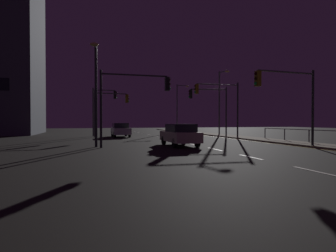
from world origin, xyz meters
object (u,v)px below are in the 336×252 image
at_px(traffic_light_overhead_east, 110,105).
at_px(traffic_light_far_right, 210,101).
at_px(traffic_light_mid_right, 219,98).
at_px(street_lamp_corner, 96,86).
at_px(car, 180,134).
at_px(street_lamp_median, 179,103).
at_px(traffic_light_far_center, 133,93).
at_px(street_lamp_mid_block, 221,97).
at_px(traffic_light_near_right, 103,103).
at_px(car_oncoming, 120,130).
at_px(traffic_light_near_left, 288,91).

xyz_separation_m(traffic_light_overhead_east, traffic_light_far_right, (10.38, -3.80, 0.31)).
bearing_deg(traffic_light_mid_right, street_lamp_corner, -152.88).
bearing_deg(car, street_lamp_median, 72.12).
height_order(traffic_light_far_center, street_lamp_mid_block, street_lamp_mid_block).
height_order(traffic_light_overhead_east, street_lamp_mid_block, street_lamp_mid_block).
height_order(traffic_light_mid_right, street_lamp_median, street_lamp_median).
relative_size(traffic_light_near_right, street_lamp_median, 0.72).
bearing_deg(car_oncoming, traffic_light_near_right, 131.75).
bearing_deg(traffic_light_far_right, traffic_light_mid_right, -91.12).
xyz_separation_m(traffic_light_mid_right, street_lamp_mid_block, (2.97, 5.66, 0.68)).
bearing_deg(street_lamp_median, traffic_light_far_center, -114.06).
bearing_deg(car, car_oncoming, 102.11).
xyz_separation_m(traffic_light_far_right, street_lamp_median, (2.23, 17.75, 0.98)).
relative_size(traffic_light_far_center, street_lamp_median, 0.65).
xyz_separation_m(traffic_light_near_right, traffic_light_near_left, (10.73, -18.78, -0.23)).
relative_size(street_lamp_mid_block, street_lamp_median, 0.98).
height_order(traffic_light_near_left, street_lamp_corner, street_lamp_corner).
bearing_deg(street_lamp_corner, traffic_light_mid_right, 27.12).
relative_size(traffic_light_near_right, traffic_light_far_center, 1.11).
height_order(car_oncoming, street_lamp_mid_block, street_lamp_mid_block).
xyz_separation_m(traffic_light_near_left, traffic_light_far_center, (-9.42, 3.66, -0.05)).
distance_m(traffic_light_near_right, street_lamp_corner, 14.70).
relative_size(car, street_lamp_mid_block, 0.56).
relative_size(car_oncoming, traffic_light_near_left, 0.88).
xyz_separation_m(traffic_light_near_left, traffic_light_far_right, (0.33, 12.74, 0.20)).
bearing_deg(car, traffic_light_far_center, -179.88).
distance_m(street_lamp_mid_block, street_lamp_corner, 19.26).
height_order(car_oncoming, traffic_light_mid_right, traffic_light_mid_right).
relative_size(car_oncoming, traffic_light_far_center, 0.86).
bearing_deg(traffic_light_far_right, car_oncoming, 156.60).
bearing_deg(car, street_lamp_mid_block, 52.91).
bearing_deg(street_lamp_median, car_oncoming, -129.78).
xyz_separation_m(street_lamp_median, street_lamp_corner, (-14.44, -26.36, -0.78)).
height_order(traffic_light_near_right, traffic_light_far_right, traffic_light_near_right).
distance_m(car, traffic_light_far_right, 11.54).
bearing_deg(street_lamp_mid_block, street_lamp_corner, -141.84).
bearing_deg(street_lamp_corner, car, -4.60).
bearing_deg(traffic_light_far_center, traffic_light_mid_right, 34.64).
xyz_separation_m(traffic_light_near_right, street_lamp_mid_block, (13.98, -2.76, 0.83)).
bearing_deg(traffic_light_near_left, car, 148.97).
bearing_deg(traffic_light_near_right, car_oncoming, -48.25).
xyz_separation_m(traffic_light_near_right, street_lamp_median, (13.29, 11.71, 0.95)).
bearing_deg(car, traffic_light_overhead_east, 107.08).
xyz_separation_m(car, street_lamp_corner, (-5.79, 0.47, 3.30)).
xyz_separation_m(street_lamp_mid_block, street_lamp_corner, (-15.13, -11.89, -0.66)).
distance_m(traffic_light_overhead_east, traffic_light_far_center, 12.89).
height_order(car_oncoming, street_lamp_corner, street_lamp_corner).
height_order(traffic_light_mid_right, traffic_light_near_left, traffic_light_mid_right).
relative_size(traffic_light_near_left, traffic_light_far_right, 0.94).
bearing_deg(traffic_light_far_right, traffic_light_near_left, -91.48).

